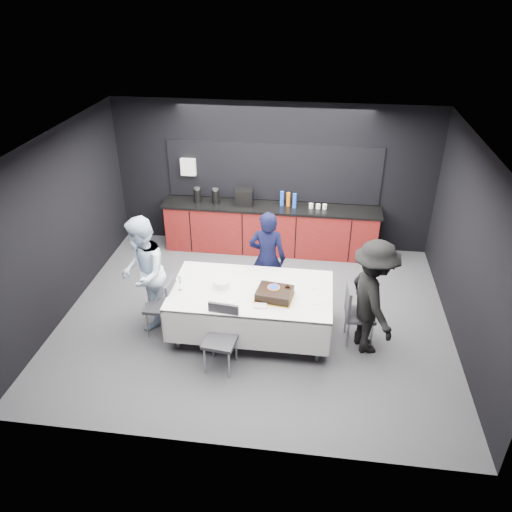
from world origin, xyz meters
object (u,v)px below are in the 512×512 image
Objects in this scene: party_table at (251,297)px; chair_right at (355,310)px; person_right at (372,298)px; chair_near at (222,332)px; cake_assembly at (275,294)px; person_left at (143,273)px; champagne_flute at (179,281)px; chair_left at (165,302)px; plate_stack at (222,283)px; person_center at (267,259)px.

chair_right is at bearing 1.36° from party_table.
chair_near is at bearing 88.69° from person_right.
cake_assembly is 1.20m from chair_right.
person_left is (-1.32, 0.77, 0.35)m from chair_near.
person_right reaches higher than champagne_flute.
chair_left reaches higher than party_table.
person_right is (1.70, -0.11, 0.22)m from party_table.
chair_left is at bearing 179.17° from cake_assembly.
champagne_flute is (-1.02, -0.15, 0.30)m from party_table.
chair_near is (-0.66, -0.56, -0.31)m from cake_assembly.
plate_stack is at bearing 68.22° from person_right.
party_table is at bearing 67.98° from person_right.
chair_left is at bearing 148.69° from chair_near.
plate_stack is 0.14× the size of person_right.
cake_assembly is 0.36× the size of person_center.
cake_assembly is at bearing 40.69° from chair_near.
chair_right is 1.00× the size of chair_near.
plate_stack is 0.89m from chair_left.
person_right is at bearing 73.50° from person_left.
champagne_flute is 0.48m from chair_left.
plate_stack is 2.14m from person_right.
chair_near is (0.96, -0.59, 0.00)m from chair_left.
chair_right is at bearing 22.81° from chair_near.
person_right reaches higher than cake_assembly.
chair_right is (1.50, 0.04, -0.11)m from party_table.
party_table is 9.74× the size of plate_stack.
chair_near is at bearing -112.79° from party_table.
person_left reaches higher than champagne_flute.
champagne_flute is (-0.58, -0.17, 0.11)m from plate_stack.
chair_near reaches higher than party_table.
chair_near is (0.71, -0.57, -0.40)m from champagne_flute.
party_table is at bearing 74.48° from person_left.
party_table is at bearing 155.61° from cake_assembly.
party_table is 1.72m from person_right.
chair_right is at bearing 75.96° from person_left.
chair_left and chair_near have the same top height.
person_center is (-1.37, 0.82, 0.28)m from chair_right.
plate_stack is 1.19m from person_left.
chair_left is at bearing -176.45° from chair_right.
chair_near is (0.14, -0.74, -0.30)m from plate_stack.
chair_left and chair_right have the same top height.
person_right is at bearing 0.92° from champagne_flute.
person_right is (1.35, 0.05, 0.02)m from cake_assembly.
cake_assembly is at bearing -12.71° from plate_stack.
cake_assembly is at bearing 73.81° from person_right.
champagne_flute is 0.24× the size of chair_left.
person_left is at bearing 26.29° from person_center.
chair_right is (1.15, 0.20, -0.31)m from cake_assembly.
person_center is at bearing 74.54° from chair_near.
plate_stack is 0.26× the size of chair_right.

